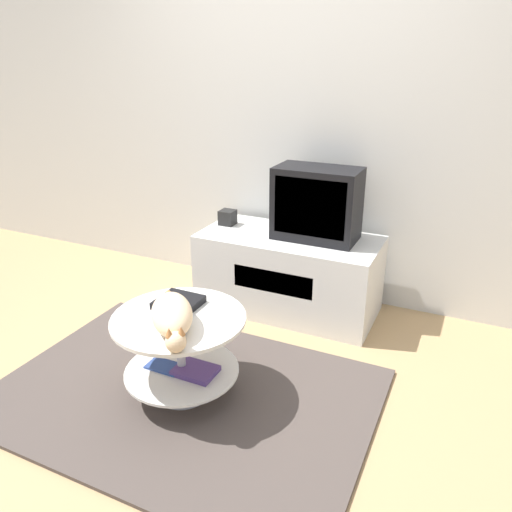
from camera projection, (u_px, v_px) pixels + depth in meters
ground_plane at (184, 396)px, 2.62m from camera, size 12.00×12.00×0.00m
wall_back at (294, 112)px, 3.40m from camera, size 8.00×0.05×2.60m
rug at (184, 394)px, 2.62m from camera, size 1.94×1.35×0.02m
tv_stand at (289, 273)px, 3.43m from camera, size 1.20×0.57×0.54m
tv at (317, 204)px, 3.21m from camera, size 0.54×0.30×0.47m
speaker at (228, 217)px, 3.54m from camera, size 0.10×0.10×0.10m
coffee_table at (181, 345)px, 2.50m from camera, size 0.67×0.67×0.45m
dvd_box at (179, 302)px, 2.55m from camera, size 0.21×0.20×0.04m
cat at (172, 315)px, 2.32m from camera, size 0.41×0.48×0.14m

